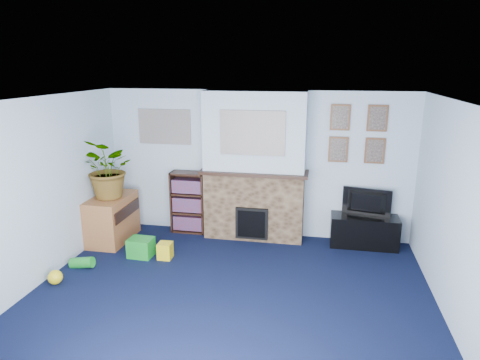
% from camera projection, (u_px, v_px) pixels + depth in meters
% --- Properties ---
extents(floor, '(5.00, 4.50, 0.01)m').
position_uv_depth(floor, '(227.00, 301.00, 5.20)').
color(floor, black).
rests_on(floor, ground).
extents(ceiling, '(5.00, 4.50, 0.01)m').
position_uv_depth(ceiling, '(225.00, 102.00, 4.57)').
color(ceiling, white).
rests_on(ceiling, wall_back).
extents(wall_back, '(5.00, 0.04, 2.40)m').
position_uv_depth(wall_back, '(256.00, 164.00, 7.02)').
color(wall_back, silver).
rests_on(wall_back, ground).
extents(wall_front, '(5.00, 0.04, 2.40)m').
position_uv_depth(wall_front, '(150.00, 319.00, 2.75)').
color(wall_front, silver).
rests_on(wall_front, ground).
extents(wall_left, '(0.04, 4.50, 2.40)m').
position_uv_depth(wall_left, '(31.00, 196.00, 5.34)').
color(wall_left, silver).
rests_on(wall_left, ground).
extents(wall_right, '(0.04, 4.50, 2.40)m').
position_uv_depth(wall_right, '(461.00, 222.00, 4.43)').
color(wall_right, silver).
rests_on(wall_right, ground).
extents(chimney_breast, '(1.72, 0.50, 2.40)m').
position_uv_depth(chimney_breast, '(254.00, 168.00, 6.83)').
color(chimney_breast, brown).
rests_on(chimney_breast, ground).
extents(collage_main, '(1.00, 0.03, 0.68)m').
position_uv_depth(collage_main, '(252.00, 133.00, 6.47)').
color(collage_main, gray).
rests_on(collage_main, chimney_breast).
extents(collage_left, '(0.90, 0.03, 0.58)m').
position_uv_depth(collage_left, '(165.00, 127.00, 7.13)').
color(collage_left, gray).
rests_on(collage_left, wall_back).
extents(portrait_tl, '(0.30, 0.03, 0.40)m').
position_uv_depth(portrait_tl, '(340.00, 117.00, 6.55)').
color(portrait_tl, brown).
rests_on(portrait_tl, wall_back).
extents(portrait_tr, '(0.30, 0.03, 0.40)m').
position_uv_depth(portrait_tr, '(377.00, 118.00, 6.45)').
color(portrait_tr, brown).
rests_on(portrait_tr, wall_back).
extents(portrait_bl, '(0.30, 0.03, 0.40)m').
position_uv_depth(portrait_bl, '(338.00, 149.00, 6.68)').
color(portrait_bl, brown).
rests_on(portrait_bl, wall_back).
extents(portrait_br, '(0.30, 0.03, 0.40)m').
position_uv_depth(portrait_br, '(375.00, 151.00, 6.58)').
color(portrait_br, brown).
rests_on(portrait_br, wall_back).
extents(tv_stand, '(1.04, 0.44, 0.49)m').
position_uv_depth(tv_stand, '(364.00, 232.00, 6.74)').
color(tv_stand, black).
rests_on(tv_stand, ground).
extents(television, '(0.75, 0.26, 0.43)m').
position_uv_depth(television, '(366.00, 203.00, 6.64)').
color(television, black).
rests_on(television, tv_stand).
extents(bookshelf, '(0.58, 0.28, 1.05)m').
position_uv_depth(bookshelf, '(189.00, 203.00, 7.27)').
color(bookshelf, black).
rests_on(bookshelf, ground).
extents(sideboard, '(0.53, 0.95, 0.74)m').
position_uv_depth(sideboard, '(112.00, 220.00, 6.93)').
color(sideboard, '#995C31').
rests_on(sideboard, ground).
extents(potted_plant, '(1.10, 1.05, 0.95)m').
position_uv_depth(potted_plant, '(109.00, 169.00, 6.65)').
color(potted_plant, '#26661E').
rests_on(potted_plant, sideboard).
extents(mantel_clock, '(0.09, 0.05, 0.13)m').
position_uv_depth(mantel_clock, '(254.00, 167.00, 6.77)').
color(mantel_clock, gold).
rests_on(mantel_clock, chimney_breast).
extents(mantel_candle, '(0.05, 0.05, 0.16)m').
position_uv_depth(mantel_candle, '(275.00, 167.00, 6.71)').
color(mantel_candle, '#B2BFC6').
rests_on(mantel_candle, chimney_breast).
extents(mantel_teddy, '(0.13, 0.13, 0.13)m').
position_uv_depth(mantel_teddy, '(219.00, 165.00, 6.88)').
color(mantel_teddy, slate).
rests_on(mantel_teddy, chimney_breast).
extents(mantel_can, '(0.06, 0.06, 0.12)m').
position_uv_depth(mantel_can, '(296.00, 169.00, 6.66)').
color(mantel_can, yellow).
rests_on(mantel_can, chimney_breast).
extents(green_crate, '(0.36, 0.30, 0.28)m').
position_uv_depth(green_crate, '(141.00, 247.00, 6.39)').
color(green_crate, '#198C26').
rests_on(green_crate, ground).
extents(toy_ball, '(0.19, 0.19, 0.19)m').
position_uv_depth(toy_ball, '(55.00, 278.00, 5.59)').
color(toy_ball, yellow).
rests_on(toy_ball, ground).
extents(toy_block, '(0.20, 0.20, 0.24)m').
position_uv_depth(toy_block, '(165.00, 251.00, 6.33)').
color(toy_block, yellow).
rests_on(toy_block, ground).
extents(toy_tube, '(0.35, 0.16, 0.20)m').
position_uv_depth(toy_tube, '(82.00, 263.00, 6.05)').
color(toy_tube, '#198C26').
rests_on(toy_tube, ground).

